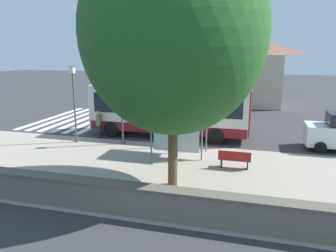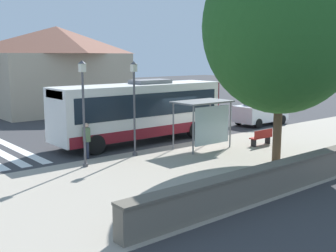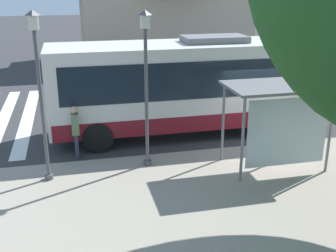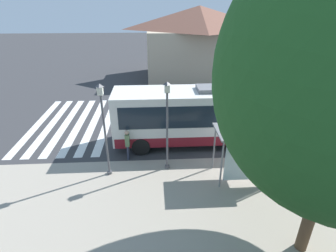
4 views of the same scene
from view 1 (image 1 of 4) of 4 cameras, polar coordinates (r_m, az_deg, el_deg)
The scene contains 12 objects.
ground_plane at distance 19.13m, azimuth 4.23°, elevation -3.46°, with size 120.00×120.00×0.00m, color #353538.
sidewalk_plaza at distance 14.97m, azimuth 0.85°, elevation -8.19°, with size 9.00×44.00×0.02m.
crosswalk_stripes at distance 27.36m, azimuth -15.25°, elevation 1.19°, with size 9.00×5.25×0.01m.
stone_wall at distance 11.21m, azimuth -4.48°, elevation -12.87°, with size 0.60×20.00×1.09m.
background_building at distance 34.98m, azimuth 10.24°, elevation 10.13°, with size 7.69×11.34×7.25m.
bus at distance 20.86m, azimuth 0.30°, elevation 3.07°, with size 2.62×10.08×3.48m.
bus_shelter at distance 16.98m, azimuth 1.90°, elevation 1.72°, with size 1.80×2.96×2.51m.
pedestrian at distance 21.09m, azimuth -11.96°, elevation 0.66°, with size 0.34×0.23×1.70m.
bench at distance 15.68m, azimuth 11.50°, elevation -5.67°, with size 0.40×1.50×0.88m.
street_lamp_near at distance 20.04m, azimuth -16.06°, elevation 4.81°, with size 0.28×0.28×4.62m.
street_lamp_far at distance 19.02m, azimuth -8.08°, elevation 4.66°, with size 0.28×0.28×4.55m.
shade_tree at distance 12.61m, azimuth 0.92°, elevation 15.96°, with size 6.97×6.97×9.92m.
Camera 1 is at (-18.00, -3.48, 5.46)m, focal length 35.00 mm.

